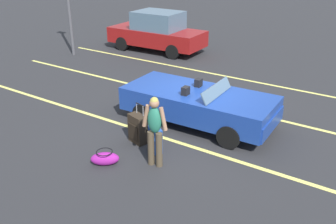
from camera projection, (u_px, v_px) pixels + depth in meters
ground_plane at (198, 123)px, 10.29m from camera, size 80.00×80.00×0.00m
lot_line_near at (174, 141)px, 9.35m from camera, size 18.00×0.12×0.01m
lot_line_mid at (221, 106)px, 11.40m from camera, size 18.00×0.12×0.01m
lot_line_far at (253, 82)px, 13.45m from camera, size 18.00×0.12×0.01m
convertible_car at (205, 105)px, 9.95m from camera, size 4.19×1.94×1.24m
suitcase_large_black at (138, 129)px, 9.16m from camera, size 0.54×0.40×1.02m
suitcase_medium_bright at (155, 140)px, 8.77m from camera, size 0.46×0.43×1.01m
duffel_bag at (105, 158)px, 8.28m from camera, size 0.69×0.62×0.34m
traveler_person at (155, 128)px, 7.95m from camera, size 0.61×0.27×1.65m
parked_sedan_near at (157, 32)px, 17.10m from camera, size 4.55×1.97×1.82m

